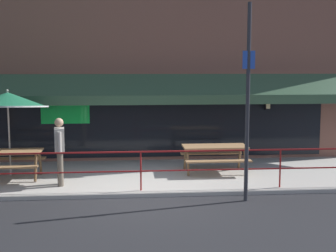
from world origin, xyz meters
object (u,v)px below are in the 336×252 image
object	(u,v)px
picnic_table_centre	(215,151)
pedestrian_walking	(60,148)
patio_umbrella_left	(8,100)
picnic_table_left	(7,157)
street_sign_pole	(248,101)

from	to	relation	value
picnic_table_centre	pedestrian_walking	distance (m)	4.30
picnic_table_centre	patio_umbrella_left	xyz separation A→B (m)	(-5.65, 0.02, 1.47)
picnic_table_left	pedestrian_walking	xyz separation A→B (m)	(1.50, -0.78, 0.35)
picnic_table_left	street_sign_pole	xyz separation A→B (m)	(5.91, -2.21, 1.60)
patio_umbrella_left	pedestrian_walking	xyz separation A→B (m)	(1.50, -1.10, -1.12)
picnic_table_centre	street_sign_pole	xyz separation A→B (m)	(0.26, -2.51, 1.60)
picnic_table_left	street_sign_pole	world-z (taller)	street_sign_pole
picnic_table_centre	street_sign_pole	bearing A→B (deg)	-84.02
picnic_table_centre	street_sign_pole	world-z (taller)	street_sign_pole
pedestrian_walking	picnic_table_left	bearing A→B (deg)	152.56
pedestrian_walking	street_sign_pole	distance (m)	4.80
pedestrian_walking	street_sign_pole	bearing A→B (deg)	-17.94
street_sign_pole	picnic_table_centre	bearing A→B (deg)	95.98
street_sign_pole	picnic_table_left	bearing A→B (deg)	159.52
pedestrian_walking	patio_umbrella_left	bearing A→B (deg)	143.68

